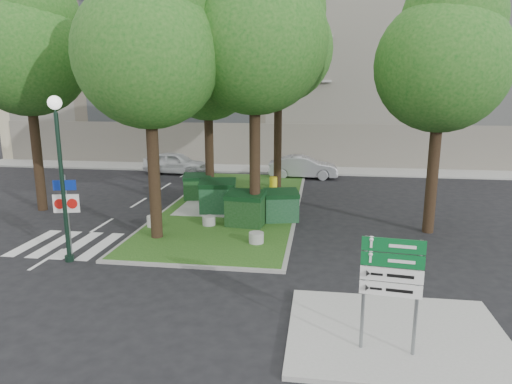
% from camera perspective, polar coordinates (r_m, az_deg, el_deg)
% --- Properties ---
extents(ground, '(120.00, 120.00, 0.00)m').
position_cam_1_polar(ground, '(15.31, -10.16, -9.12)').
color(ground, black).
rests_on(ground, ground).
extents(median_island, '(6.00, 16.00, 0.12)m').
position_cam_1_polar(median_island, '(22.55, -2.62, -1.63)').
color(median_island, '#184814').
rests_on(median_island, ground).
extents(median_kerb, '(6.30, 16.30, 0.10)m').
position_cam_1_polar(median_kerb, '(22.56, -2.62, -1.65)').
color(median_kerb, gray).
rests_on(median_kerb, ground).
extents(sidewalk_corner, '(5.00, 4.00, 0.12)m').
position_cam_1_polar(sidewalk_corner, '(11.57, 17.17, -16.75)').
color(sidewalk_corner, '#999993').
rests_on(sidewalk_corner, ground).
extents(building_sidewalk, '(42.00, 3.00, 0.12)m').
position_cam_1_polar(building_sidewalk, '(32.77, -0.06, 2.91)').
color(building_sidewalk, '#999993').
rests_on(building_sidewalk, ground).
extents(zebra_crossing, '(5.00, 3.00, 0.01)m').
position_cam_1_polar(zebra_crossing, '(18.05, -20.10, -6.29)').
color(zebra_crossing, silver).
rests_on(zebra_crossing, ground).
extents(apartment_building, '(41.00, 12.00, 16.00)m').
position_cam_1_polar(apartment_building, '(39.80, 1.55, 16.11)').
color(apartment_building, tan).
rests_on(apartment_building, ground).
extents(tree_median_near_left, '(5.20, 5.20, 10.53)m').
position_cam_1_polar(tree_median_near_left, '(17.20, -13.07, 17.99)').
color(tree_median_near_left, black).
rests_on(tree_median_near_left, ground).
extents(tree_median_near_right, '(5.60, 5.60, 11.46)m').
position_cam_1_polar(tree_median_near_right, '(18.35, 0.17, 20.06)').
color(tree_median_near_right, black).
rests_on(tree_median_near_right, ground).
extents(tree_median_mid, '(4.80, 4.80, 9.99)m').
position_cam_1_polar(tree_median_mid, '(23.23, -5.86, 15.95)').
color(tree_median_mid, black).
rests_on(tree_median_mid, ground).
extents(tree_median_far, '(5.80, 5.80, 11.93)m').
position_cam_1_polar(tree_median_far, '(25.76, 3.09, 18.66)').
color(tree_median_far, black).
rests_on(tree_median_far, ground).
extents(tree_street_left, '(5.40, 5.40, 11.00)m').
position_cam_1_polar(tree_street_left, '(23.56, -26.62, 16.32)').
color(tree_street_left, black).
rests_on(tree_street_left, ground).
extents(tree_street_right, '(5.00, 5.00, 10.06)m').
position_cam_1_polar(tree_street_right, '(19.09, 22.57, 15.81)').
color(tree_street_right, black).
rests_on(tree_street_right, ground).
extents(dumpster_a, '(1.58, 1.25, 1.32)m').
position_cam_1_polar(dumpster_a, '(23.60, -7.31, 0.65)').
color(dumpster_a, '#103D14').
rests_on(dumpster_a, median_island).
extents(dumpster_b, '(1.78, 1.35, 1.53)m').
position_cam_1_polar(dumpster_b, '(20.95, -4.80, -0.54)').
color(dumpster_b, '#134322').
rests_on(dumpster_b, median_island).
extents(dumpster_c, '(1.68, 1.27, 1.45)m').
position_cam_1_polar(dumpster_c, '(18.85, -1.34, -2.12)').
color(dumpster_c, black).
rests_on(dumpster_c, median_island).
extents(dumpster_d, '(1.66, 1.34, 1.35)m').
position_cam_1_polar(dumpster_d, '(19.57, 3.15, -1.72)').
color(dumpster_d, '#123B1E').
rests_on(dumpster_d, median_island).
extents(bollard_left, '(0.61, 0.61, 0.43)m').
position_cam_1_polar(bollard_left, '(19.29, -12.60, -3.56)').
color(bollard_left, '#AFB0AB').
rests_on(bollard_left, median_island).
extents(bollard_right, '(0.55, 0.55, 0.39)m').
position_cam_1_polar(bollard_right, '(16.83, 0.04, -5.73)').
color(bollard_right, gray).
rests_on(bollard_right, median_island).
extents(bollard_mid, '(0.53, 0.53, 0.38)m').
position_cam_1_polar(bollard_mid, '(19.09, -5.91, -3.57)').
color(bollard_mid, gray).
rests_on(bollard_mid, median_island).
extents(litter_bin, '(0.43, 0.43, 0.75)m').
position_cam_1_polar(litter_bin, '(25.45, 2.18, 1.04)').
color(litter_bin, gold).
rests_on(litter_bin, median_island).
extents(street_lamp, '(0.43, 0.43, 5.45)m').
position_cam_1_polar(street_lamp, '(15.91, -23.29, 3.69)').
color(street_lamp, black).
rests_on(street_lamp, ground).
extents(traffic_sign_pole, '(0.85, 0.24, 2.87)m').
position_cam_1_polar(traffic_sign_pole, '(16.65, -22.59, -1.49)').
color(traffic_sign_pole, slate).
rests_on(traffic_sign_pole, ground).
extents(directional_sign, '(1.27, 0.21, 2.55)m').
position_cam_1_polar(directional_sign, '(10.06, 16.55, -10.19)').
color(directional_sign, slate).
rests_on(directional_sign, sidewalk_corner).
extents(car_white, '(4.49, 2.07, 1.49)m').
position_cam_1_polar(car_white, '(31.62, -9.97, 3.62)').
color(car_white, silver).
rests_on(car_white, ground).
extents(car_silver, '(4.45, 1.65, 1.45)m').
position_cam_1_polar(car_silver, '(29.70, 5.90, 3.12)').
color(car_silver, '#9E9FA6').
rests_on(car_silver, ground).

